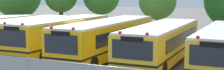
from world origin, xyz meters
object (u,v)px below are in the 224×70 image
at_px(school_bus_1, 21,33).
at_px(school_bus_4, 162,42).
at_px(tree_3, 156,1).
at_px(school_bus_3, 108,37).
at_px(school_bus_2, 62,34).
at_px(school_bus_5, 224,46).

bearing_deg(school_bus_1, school_bus_4, 178.53).
bearing_deg(tree_3, school_bus_4, -71.08).
height_order(school_bus_3, tree_3, tree_3).
bearing_deg(school_bus_4, school_bus_2, -0.59).
distance_m(school_bus_4, school_bus_5, 3.74).
distance_m(school_bus_1, school_bus_5, 15.02).
distance_m(school_bus_2, school_bus_5, 11.26).
distance_m(school_bus_1, tree_3, 13.06).
bearing_deg(school_bus_2, school_bus_4, -179.19).
xyz_separation_m(school_bus_2, tree_3, (4.00, 10.24, 2.28)).
bearing_deg(school_bus_1, tree_3, -128.46).
bearing_deg(school_bus_3, tree_3, -91.09).
xyz_separation_m(school_bus_2, school_bus_4, (7.52, -0.04, -0.07)).
bearing_deg(tree_3, school_bus_2, -111.34).
bearing_deg(school_bus_4, school_bus_5, -178.41).
bearing_deg(school_bus_5, school_bus_4, 2.02).
distance_m(school_bus_1, school_bus_3, 7.55).
bearing_deg(school_bus_1, school_bus_3, 178.05).
height_order(school_bus_2, school_bus_4, school_bus_2).
relative_size(school_bus_1, school_bus_2, 1.03).
bearing_deg(school_bus_2, school_bus_5, -178.47).
bearing_deg(school_bus_2, school_bus_3, 179.74).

